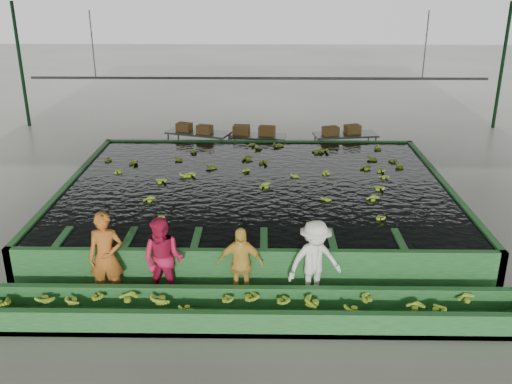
{
  "coord_description": "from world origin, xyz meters",
  "views": [
    {
      "loc": [
        0.2,
        -12.52,
        6.03
      ],
      "look_at": [
        0.0,
        0.5,
        1.0
      ],
      "focal_mm": 40.0,
      "sensor_mm": 36.0,
      "label": 1
    }
  ],
  "objects_px": {
    "worker_d": "(315,262)",
    "packing_table_left": "(199,145)",
    "flotation_tank": "(257,198)",
    "box_stack_right": "(341,134)",
    "worker_b": "(163,260)",
    "worker_a": "(106,257)",
    "worker_c": "(240,264)",
    "packing_table_mid": "(258,148)",
    "sorting_trough": "(253,311)",
    "box_stack_left": "(195,132)",
    "packing_table_right": "(345,147)",
    "box_stack_mid": "(254,135)"
  },
  "relations": [
    {
      "from": "worker_d",
      "to": "packing_table_left",
      "type": "relative_size",
      "value": 0.79
    },
    {
      "from": "flotation_tank",
      "to": "box_stack_right",
      "type": "height_order",
      "value": "box_stack_right"
    },
    {
      "from": "worker_b",
      "to": "worker_a",
      "type": "bearing_deg",
      "value": -167.08
    },
    {
      "from": "worker_c",
      "to": "packing_table_left",
      "type": "distance_m",
      "value": 9.22
    },
    {
      "from": "worker_b",
      "to": "packing_table_mid",
      "type": "distance_m",
      "value": 9.15
    },
    {
      "from": "sorting_trough",
      "to": "worker_c",
      "type": "xyz_separation_m",
      "value": [
        -0.25,
        0.8,
        0.52
      ]
    },
    {
      "from": "box_stack_left",
      "to": "flotation_tank",
      "type": "bearing_deg",
      "value": -65.07
    },
    {
      "from": "packing_table_right",
      "to": "box_stack_right",
      "type": "bearing_deg",
      "value": -162.46
    },
    {
      "from": "worker_b",
      "to": "box_stack_left",
      "type": "xyz_separation_m",
      "value": [
        -0.44,
        8.98,
        0.12
      ]
    },
    {
      "from": "sorting_trough",
      "to": "worker_a",
      "type": "xyz_separation_m",
      "value": [
        -2.84,
        0.8,
        0.66
      ]
    },
    {
      "from": "worker_b",
      "to": "packing_table_right",
      "type": "relative_size",
      "value": 0.81
    },
    {
      "from": "worker_c",
      "to": "packing_table_mid",
      "type": "distance_m",
      "value": 8.98
    },
    {
      "from": "worker_a",
      "to": "worker_c",
      "type": "xyz_separation_m",
      "value": [
        2.59,
        0.0,
        -0.14
      ]
    },
    {
      "from": "worker_a",
      "to": "packing_table_mid",
      "type": "distance_m",
      "value": 9.42
    },
    {
      "from": "worker_d",
      "to": "packing_table_mid",
      "type": "height_order",
      "value": "worker_d"
    },
    {
      "from": "worker_d",
      "to": "packing_table_mid",
      "type": "bearing_deg",
      "value": 78.27
    },
    {
      "from": "box_stack_left",
      "to": "sorting_trough",
      "type": "bearing_deg",
      "value": -77.47
    },
    {
      "from": "packing_table_mid",
      "to": "box_stack_left",
      "type": "distance_m",
      "value": 2.22
    },
    {
      "from": "worker_d",
      "to": "packing_table_left",
      "type": "bearing_deg",
      "value": 90.3
    },
    {
      "from": "box_stack_right",
      "to": "flotation_tank",
      "type": "bearing_deg",
      "value": -121.39
    },
    {
      "from": "flotation_tank",
      "to": "packing_table_mid",
      "type": "height_order",
      "value": "flotation_tank"
    },
    {
      "from": "worker_b",
      "to": "packing_table_mid",
      "type": "bearing_deg",
      "value": 92.1
    },
    {
      "from": "packing_table_left",
      "to": "box_stack_left",
      "type": "xyz_separation_m",
      "value": [
        -0.12,
        -0.06,
        0.49
      ]
    },
    {
      "from": "sorting_trough",
      "to": "box_stack_left",
      "type": "relative_size",
      "value": 7.81
    },
    {
      "from": "packing_table_mid",
      "to": "box_stack_mid",
      "type": "bearing_deg",
      "value": 144.35
    },
    {
      "from": "worker_b",
      "to": "box_stack_right",
      "type": "xyz_separation_m",
      "value": [
        4.52,
        8.86,
        0.1
      ]
    },
    {
      "from": "sorting_trough",
      "to": "box_stack_right",
      "type": "bearing_deg",
      "value": 73.93
    },
    {
      "from": "flotation_tank",
      "to": "worker_d",
      "type": "bearing_deg",
      "value": -74.68
    },
    {
      "from": "worker_a",
      "to": "box_stack_right",
      "type": "distance_m",
      "value": 10.49
    },
    {
      "from": "worker_d",
      "to": "worker_a",
      "type": "bearing_deg",
      "value": 160.64
    },
    {
      "from": "box_stack_left",
      "to": "box_stack_mid",
      "type": "height_order",
      "value": "box_stack_left"
    },
    {
      "from": "sorting_trough",
      "to": "worker_c",
      "type": "relative_size",
      "value": 6.46
    },
    {
      "from": "box_stack_mid",
      "to": "worker_a",
      "type": "bearing_deg",
      "value": -106.49
    },
    {
      "from": "flotation_tank",
      "to": "packing_table_mid",
      "type": "xyz_separation_m",
      "value": [
        -0.02,
        4.67,
        -0.02
      ]
    },
    {
      "from": "worker_c",
      "to": "packing_table_right",
      "type": "xyz_separation_m",
      "value": [
        3.18,
        8.91,
        -0.29
      ]
    },
    {
      "from": "sorting_trough",
      "to": "worker_b",
      "type": "distance_m",
      "value": 2.01
    },
    {
      "from": "box_stack_right",
      "to": "box_stack_left",
      "type": "bearing_deg",
      "value": 178.66
    },
    {
      "from": "worker_b",
      "to": "packing_table_right",
      "type": "xyz_separation_m",
      "value": [
        4.66,
        8.91,
        -0.38
      ]
    },
    {
      "from": "packing_table_left",
      "to": "box_stack_right",
      "type": "xyz_separation_m",
      "value": [
        4.83,
        -0.17,
        0.47
      ]
    },
    {
      "from": "worker_d",
      "to": "box_stack_left",
      "type": "bearing_deg",
      "value": 91.11
    },
    {
      "from": "flotation_tank",
      "to": "box_stack_left",
      "type": "distance_m",
      "value": 5.18
    },
    {
      "from": "worker_d",
      "to": "box_stack_right",
      "type": "relative_size",
      "value": 1.29
    },
    {
      "from": "worker_a",
      "to": "box_stack_right",
      "type": "height_order",
      "value": "worker_a"
    },
    {
      "from": "worker_a",
      "to": "worker_b",
      "type": "xyz_separation_m",
      "value": [
        1.1,
        -0.0,
        -0.06
      ]
    },
    {
      "from": "worker_d",
      "to": "box_stack_mid",
      "type": "height_order",
      "value": "worker_d"
    },
    {
      "from": "sorting_trough",
      "to": "worker_d",
      "type": "relative_size",
      "value": 5.92
    },
    {
      "from": "packing_table_left",
      "to": "packing_table_mid",
      "type": "xyz_separation_m",
      "value": [
        2.03,
        -0.06,
        -0.05
      ]
    },
    {
      "from": "flotation_tank",
      "to": "worker_b",
      "type": "bearing_deg",
      "value": -112.01
    },
    {
      "from": "box_stack_right",
      "to": "packing_table_mid",
      "type": "bearing_deg",
      "value": 177.68
    },
    {
      "from": "worker_c",
      "to": "packing_table_right",
      "type": "height_order",
      "value": "worker_c"
    }
  ]
}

